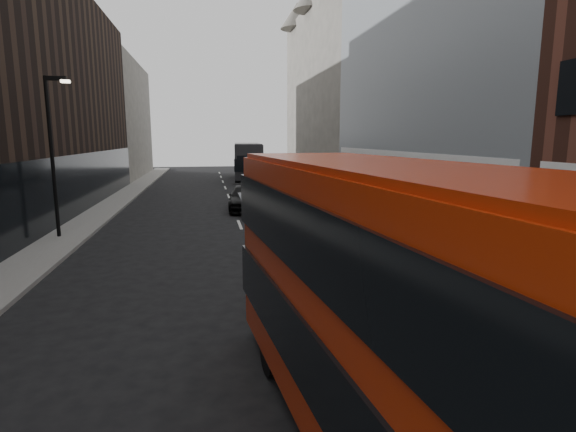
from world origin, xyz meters
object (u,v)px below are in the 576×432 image
car_a (281,210)px  car_b (249,203)px  car_c (246,198)px  grey_bus (248,160)px  red_bus (415,320)px  street_lamp (53,146)px

car_a → car_b: (-1.34, 3.99, -0.12)m
car_c → grey_bus: bearing=89.0°
red_bus → grey_bus: bearing=81.8°
street_lamp → grey_bus: (11.01, 27.72, -2.07)m
red_bus → grey_bus: red_bus is taller
car_c → car_b: bearing=-81.7°
grey_bus → car_b: size_ratio=3.30×
car_a → car_c: (-1.42, 5.17, 0.03)m
grey_bus → car_a: (-0.60, -25.89, -1.37)m
street_lamp → red_bus: street_lamp is taller
street_lamp → grey_bus: size_ratio=0.57×
street_lamp → car_a: (10.41, 1.82, -3.44)m
street_lamp → car_a: bearing=9.9°
red_bus → car_b: (0.02, 22.33, -1.72)m
car_a → car_b: car_a is taller
street_lamp → car_c: street_lamp is taller
grey_bus → car_a: size_ratio=2.85×
grey_bus → car_a: 25.94m
street_lamp → car_a: 11.11m
grey_bus → car_b: (-1.94, -21.90, -1.49)m
red_bus → car_c: 23.56m
red_bus → grey_bus: 44.28m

